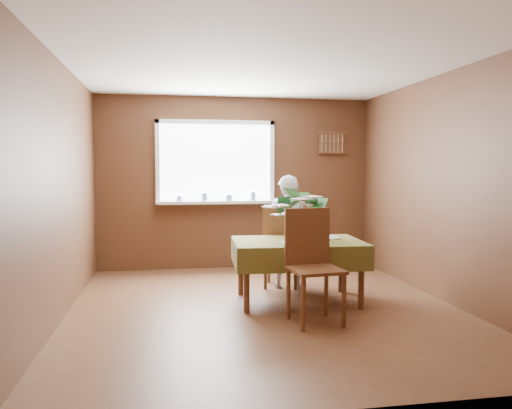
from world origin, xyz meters
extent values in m
plane|color=#512F1B|center=(0.00, 0.00, 0.00)|extent=(4.50, 4.50, 0.00)
plane|color=white|center=(0.00, 0.00, 2.50)|extent=(4.50, 4.50, 0.00)
plane|color=brown|center=(0.00, 2.25, 1.25)|extent=(4.00, 0.00, 4.00)
plane|color=brown|center=(0.00, -2.25, 1.25)|extent=(4.00, 0.00, 4.00)
plane|color=brown|center=(-2.00, 0.00, 1.25)|extent=(0.00, 4.50, 4.50)
plane|color=brown|center=(2.00, 0.00, 1.25)|extent=(0.00, 4.50, 4.50)
cube|color=white|center=(-0.30, 2.23, 1.55)|extent=(1.60, 0.01, 1.10)
cube|color=white|center=(-0.30, 2.22, 2.13)|extent=(1.72, 0.06, 0.06)
cube|color=white|center=(-0.30, 2.22, 0.97)|extent=(1.72, 0.06, 0.06)
cube|color=white|center=(-1.13, 2.22, 1.55)|extent=(0.06, 0.06, 1.22)
cube|color=white|center=(0.53, 2.22, 1.55)|extent=(0.06, 0.06, 1.22)
cube|color=white|center=(-0.30, 2.15, 0.98)|extent=(1.72, 0.20, 0.04)
cylinder|color=white|center=(-0.83, 2.13, 1.04)|extent=(0.09, 0.09, 0.08)
cylinder|color=white|center=(-0.48, 2.13, 1.06)|extent=(0.11, 0.11, 0.12)
cylinder|color=white|center=(-0.12, 2.13, 1.05)|extent=(0.12, 0.12, 0.09)
cylinder|color=white|center=(0.23, 2.13, 1.06)|extent=(0.10, 0.10, 0.13)
cube|color=brown|center=(1.45, 2.23, 1.85)|extent=(0.40, 0.03, 0.30)
cube|color=brown|center=(1.45, 2.21, 2.00)|extent=(0.44, 0.04, 0.03)
cube|color=brown|center=(1.45, 2.21, 1.70)|extent=(0.44, 0.04, 0.03)
cylinder|color=brown|center=(-0.21, -0.13, 0.31)|extent=(0.06, 0.06, 0.63)
cylinder|color=brown|center=(0.97, -0.20, 0.31)|extent=(0.06, 0.06, 0.63)
cylinder|color=brown|center=(-0.17, 0.62, 0.31)|extent=(0.06, 0.06, 0.63)
cylinder|color=brown|center=(1.02, 0.54, 0.31)|extent=(0.06, 0.06, 0.63)
cube|color=brown|center=(0.40, 0.21, 0.65)|extent=(1.38, 0.97, 0.04)
cube|color=#454019|center=(0.40, 0.21, 0.67)|extent=(1.44, 1.02, 0.01)
cube|color=#454019|center=(0.37, -0.26, 0.54)|extent=(1.38, 0.10, 0.25)
cube|color=#454019|center=(0.43, 0.68, 0.54)|extent=(1.38, 0.10, 0.25)
cube|color=#454019|center=(-0.29, 0.25, 0.54)|extent=(0.07, 0.94, 0.25)
cube|color=#454019|center=(1.09, 0.16, 0.54)|extent=(0.07, 0.94, 0.25)
cube|color=#4AAAD3|center=(0.39, -0.01, 0.68)|extent=(0.42, 0.32, 0.01)
cylinder|color=brown|center=(0.62, 1.07, 0.23)|extent=(0.04, 0.04, 0.45)
cylinder|color=brown|center=(0.28, 1.18, 0.23)|extent=(0.04, 0.04, 0.45)
cylinder|color=brown|center=(0.51, 0.72, 0.23)|extent=(0.04, 0.04, 0.45)
cylinder|color=brown|center=(0.16, 0.83, 0.23)|extent=(0.04, 0.04, 0.45)
cube|color=brown|center=(0.39, 0.95, 0.47)|extent=(0.54, 0.54, 0.03)
cube|color=brown|center=(0.33, 0.76, 0.74)|extent=(0.41, 0.16, 0.51)
cylinder|color=brown|center=(0.19, -0.79, 0.25)|extent=(0.04, 0.04, 0.49)
cylinder|color=brown|center=(0.59, -0.75, 0.25)|extent=(0.04, 0.04, 0.49)
cylinder|color=brown|center=(0.15, -0.40, 0.25)|extent=(0.04, 0.04, 0.49)
cylinder|color=brown|center=(0.55, -0.36, 0.25)|extent=(0.04, 0.04, 0.49)
cube|color=brown|center=(0.37, -0.58, 0.51)|extent=(0.51, 0.51, 0.03)
cube|color=brown|center=(0.35, -0.36, 0.80)|extent=(0.46, 0.08, 0.55)
imported|color=white|center=(0.44, 0.84, 0.69)|extent=(0.58, 0.47, 1.38)
cylinder|color=white|center=(0.39, 0.04, 0.75)|extent=(0.12, 0.12, 0.15)
cylinder|color=#33662D|center=(0.39, 0.04, 0.87)|extent=(0.07, 0.07, 0.11)
cylinder|color=white|center=(0.79, 0.30, 0.68)|extent=(0.31, 0.31, 0.01)
cube|color=silver|center=(0.54, 0.03, 0.69)|extent=(0.04, 0.21, 0.00)
camera|label=1|loc=(-0.97, -5.02, 1.45)|focal=35.00mm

